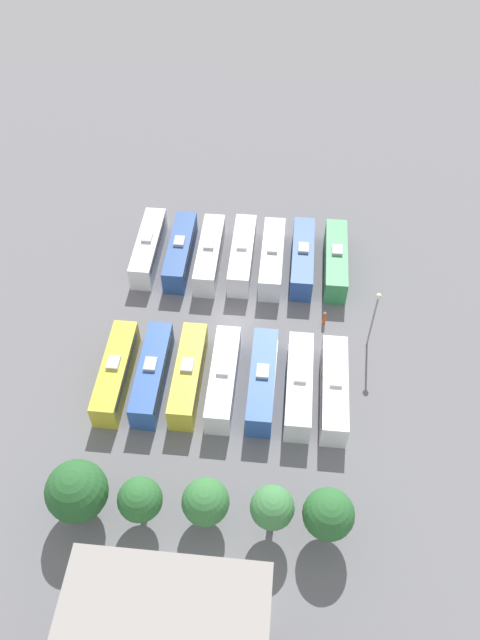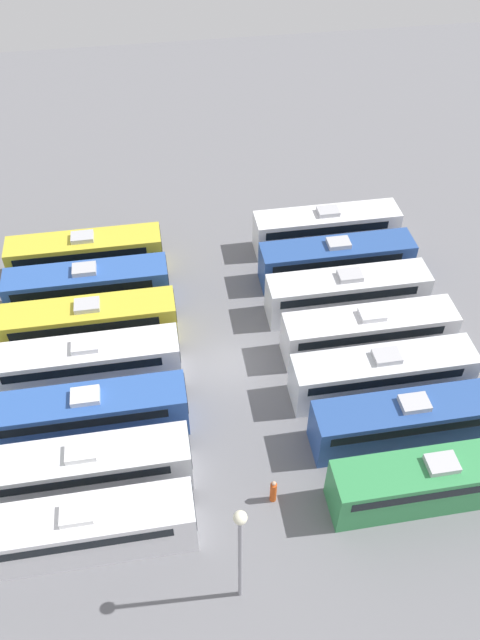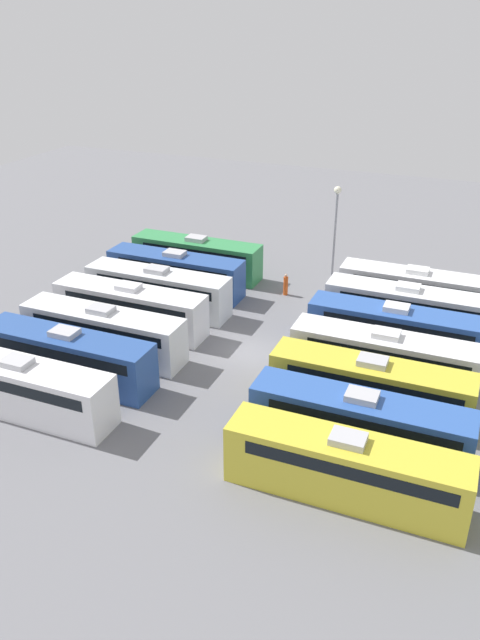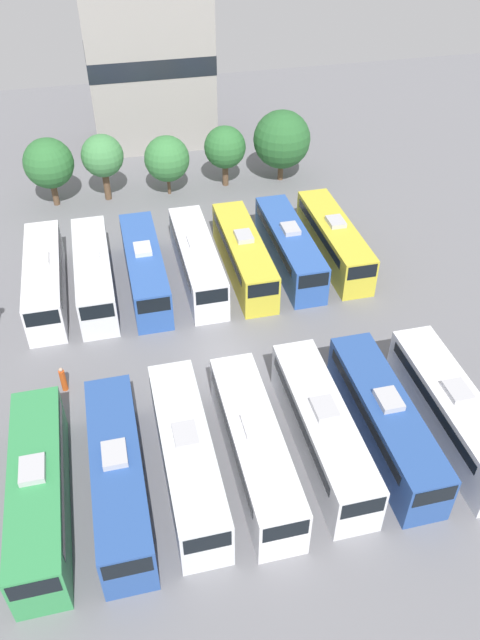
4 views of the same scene
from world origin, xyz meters
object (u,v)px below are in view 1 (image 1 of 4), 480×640
object	(u,v)px
tree_0	(328,514)
bus_2	(272,258)
bus_0	(336,260)
bus_6	(149,247)
bus_3	(242,254)
bus_13	(116,372)
bus_11	(188,375)
bus_9	(262,381)
bus_4	(210,254)
bus_12	(152,374)
tree_4	(77,491)
tree_2	(206,502)
bus_1	(303,258)
worker_person	(324,318)
light_pole	(375,311)
bus_10	(223,378)
bus_5	(180,251)
bus_8	(299,385)
bus_7	(334,389)
tree_1	(272,508)
tree_3	(140,500)

from	to	relation	value
tree_0	bus_2	bearing A→B (deg)	-78.45
bus_0	bus_6	world-z (taller)	same
bus_3	bus_13	bearing A→B (deg)	58.70
bus_0	bus_11	world-z (taller)	same
bus_3	bus_9	size ratio (longest dim) A/B	1.00
bus_4	bus_6	world-z (taller)	same
bus_12	tree_4	distance (m)	14.63
bus_4	tree_2	bearing A→B (deg)	96.81
bus_9	bus_12	world-z (taller)	same
bus_1	bus_3	xyz separation A→B (m)	(7.11, 0.14, 0.00)
bus_0	worker_person	size ratio (longest dim) A/B	6.32
bus_6	light_pole	world-z (taller)	light_pole
bus_13	tree_0	world-z (taller)	tree_0
bus_13	tree_4	world-z (taller)	tree_4
bus_10	tree_4	distance (m)	17.84
bus_5	bus_8	distance (m)	23.14
bus_9	tree_0	xyz separation A→B (m)	(-6.37, 14.20, 2.26)
bus_8	light_pole	size ratio (longest dim) A/B	1.41
tree_0	tree_2	distance (m)	10.16
bus_12	light_pole	bearing A→B (deg)	-161.77
bus_7	light_pole	bearing A→B (deg)	-116.84
tree_4	bus_13	bearing A→B (deg)	-89.09
light_pole	tree_4	distance (m)	33.08
bus_6	tree_1	xyz separation A→B (m)	(-16.70, 32.13, 2.44)
bus_2	light_pole	size ratio (longest dim) A/B	1.41
bus_2	bus_10	size ratio (longest dim) A/B	1.00
bus_6	worker_person	distance (m)	22.70
tree_1	tree_2	bearing A→B (deg)	-3.03
worker_person	bus_2	bearing A→B (deg)	-51.88
bus_1	bus_10	world-z (taller)	same
bus_3	bus_6	size ratio (longest dim) A/B	1.00
tree_2	bus_6	bearing A→B (deg)	-70.69
bus_7	tree_2	distance (m)	17.46
light_pole	bus_1	bearing A→B (deg)	-56.00
bus_5	light_pole	distance (m)	24.62
bus_3	light_pole	bearing A→B (deg)	143.31
bus_11	bus_13	size ratio (longest dim) A/B	1.00
bus_10	bus_9	bearing A→B (deg)	-179.09
bus_3	tree_0	bearing A→B (deg)	107.42
worker_person	tree_4	world-z (taller)	tree_4
tree_0	bus_7	bearing A→B (deg)	-93.05
bus_0	bus_5	xyz separation A→B (m)	(18.38, 0.26, 0.00)
tree_3	bus_10	bearing A→B (deg)	-110.29
tree_1	tree_3	distance (m)	10.96
bus_1	bus_8	xyz separation A→B (m)	(-0.21, 18.12, 0.00)
bus_3	bus_6	distance (m)	11.26
bus_2	tree_2	size ratio (longest dim) A/B	2.05
bus_1	bus_10	xyz separation A→B (m)	(7.34, 18.01, 0.00)
worker_person	tree_0	bearing A→B (deg)	90.54
tree_0	tree_2	size ratio (longest dim) A/B	1.12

